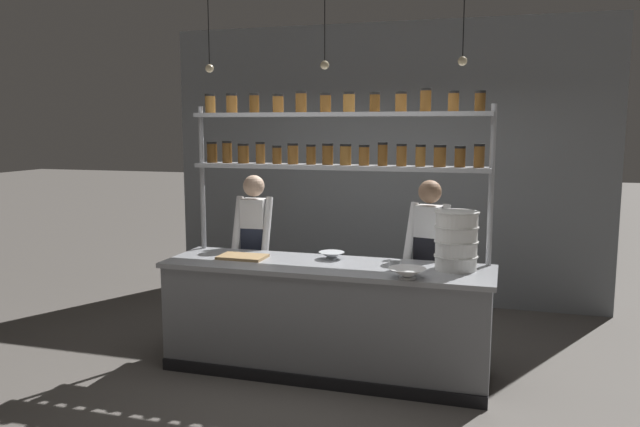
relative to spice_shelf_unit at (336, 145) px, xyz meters
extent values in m
plane|color=#5B5651|center=(0.01, -0.33, -1.88)|extent=(40.00, 40.00, 0.00)
cube|color=gray|center=(0.01, 2.03, -0.28)|extent=(5.12, 0.12, 3.21)
cube|color=gray|center=(0.01, -0.33, -1.44)|extent=(2.66, 0.72, 0.88)
cube|color=#999BA0|center=(0.01, -0.33, -0.98)|extent=(2.72, 0.76, 0.04)
cube|color=black|center=(0.01, -0.70, -1.83)|extent=(2.66, 0.03, 0.10)
cylinder|color=#999BA0|center=(-1.27, 0.00, -0.77)|extent=(0.04, 0.04, 2.22)
cylinder|color=#999BA0|center=(1.29, 0.00, -0.77)|extent=(0.04, 0.04, 2.22)
cube|color=#999BA0|center=(0.01, 0.00, -0.18)|extent=(2.56, 0.28, 0.04)
cylinder|color=#513314|center=(-1.16, 0.00, -0.08)|extent=(0.09, 0.09, 0.17)
cylinder|color=black|center=(-1.16, 0.00, 0.01)|extent=(0.10, 0.10, 0.02)
cylinder|color=brown|center=(-1.01, 0.00, -0.08)|extent=(0.09, 0.09, 0.18)
cylinder|color=black|center=(-1.01, 0.00, 0.02)|extent=(0.09, 0.09, 0.02)
cylinder|color=brown|center=(-0.85, 0.00, -0.09)|extent=(0.10, 0.10, 0.16)
cylinder|color=black|center=(-0.85, 0.00, 0.00)|extent=(0.10, 0.10, 0.02)
cylinder|color=brown|center=(-0.69, 0.00, -0.08)|extent=(0.08, 0.08, 0.17)
cylinder|color=black|center=(-0.69, 0.00, 0.02)|extent=(0.08, 0.08, 0.02)
cylinder|color=brown|center=(-0.53, 0.00, -0.09)|extent=(0.08, 0.08, 0.14)
cylinder|color=black|center=(-0.53, 0.00, -0.01)|extent=(0.08, 0.08, 0.02)
cylinder|color=brown|center=(-0.39, 0.00, -0.08)|extent=(0.09, 0.09, 0.16)
cylinder|color=black|center=(-0.39, 0.00, 0.01)|extent=(0.10, 0.10, 0.02)
cylinder|color=brown|center=(-0.22, 0.00, -0.09)|extent=(0.08, 0.08, 0.15)
cylinder|color=black|center=(-0.22, 0.00, 0.00)|extent=(0.08, 0.08, 0.02)
cylinder|color=brown|center=(-0.07, 0.00, -0.08)|extent=(0.09, 0.09, 0.16)
cylinder|color=black|center=(-0.07, 0.00, 0.01)|extent=(0.10, 0.10, 0.02)
cylinder|color=brown|center=(0.09, 0.00, -0.09)|extent=(0.10, 0.10, 0.16)
cylinder|color=black|center=(0.09, 0.00, 0.00)|extent=(0.10, 0.10, 0.02)
cylinder|color=brown|center=(0.25, 0.00, -0.09)|extent=(0.09, 0.09, 0.15)
cylinder|color=black|center=(0.25, 0.00, 0.00)|extent=(0.09, 0.09, 0.02)
cylinder|color=brown|center=(0.41, 0.00, -0.08)|extent=(0.08, 0.08, 0.18)
cylinder|color=black|center=(0.41, 0.00, 0.02)|extent=(0.08, 0.08, 0.02)
cylinder|color=brown|center=(0.57, 0.00, -0.08)|extent=(0.08, 0.08, 0.17)
cylinder|color=black|center=(0.57, 0.00, 0.01)|extent=(0.09, 0.09, 0.02)
cylinder|color=brown|center=(0.72, 0.00, -0.09)|extent=(0.08, 0.08, 0.16)
cylinder|color=black|center=(0.72, 0.00, 0.01)|extent=(0.08, 0.08, 0.02)
cylinder|color=brown|center=(0.88, 0.00, -0.09)|extent=(0.10, 0.10, 0.16)
cylinder|color=black|center=(0.88, 0.00, 0.00)|extent=(0.10, 0.10, 0.02)
cylinder|color=brown|center=(1.04, 0.00, -0.09)|extent=(0.09, 0.09, 0.15)
cylinder|color=black|center=(1.04, 0.00, 0.00)|extent=(0.09, 0.09, 0.02)
cylinder|color=brown|center=(1.19, 0.00, -0.08)|extent=(0.09, 0.09, 0.17)
cylinder|color=black|center=(1.19, 0.00, 0.01)|extent=(0.09, 0.09, 0.02)
cube|color=#999BA0|center=(0.01, 0.00, 0.26)|extent=(2.56, 0.28, 0.04)
cylinder|color=brown|center=(-1.17, 0.00, 0.35)|extent=(0.09, 0.09, 0.15)
cylinder|color=black|center=(-1.17, 0.00, 0.44)|extent=(0.10, 0.10, 0.02)
cylinder|color=brown|center=(-0.96, 0.00, 0.35)|extent=(0.10, 0.10, 0.15)
cylinder|color=black|center=(-0.96, 0.00, 0.44)|extent=(0.10, 0.10, 0.02)
cylinder|color=#513314|center=(-0.74, 0.00, 0.35)|extent=(0.09, 0.09, 0.15)
cylinder|color=black|center=(-0.74, 0.00, 0.44)|extent=(0.09, 0.09, 0.02)
cylinder|color=brown|center=(-0.52, 0.00, 0.35)|extent=(0.10, 0.10, 0.14)
cylinder|color=black|center=(-0.52, 0.00, 0.43)|extent=(0.10, 0.10, 0.02)
cylinder|color=brown|center=(-0.31, 0.00, 0.36)|extent=(0.10, 0.10, 0.16)
cylinder|color=black|center=(-0.31, 0.00, 0.45)|extent=(0.10, 0.10, 0.02)
cylinder|color=brown|center=(-0.09, 0.00, 0.35)|extent=(0.09, 0.09, 0.14)
cylinder|color=black|center=(-0.09, 0.00, 0.43)|extent=(0.10, 0.10, 0.02)
cylinder|color=brown|center=(0.11, 0.00, 0.35)|extent=(0.10, 0.10, 0.15)
cylinder|color=black|center=(0.11, 0.00, 0.44)|extent=(0.10, 0.10, 0.02)
cylinder|color=#513314|center=(0.33, 0.00, 0.35)|extent=(0.09, 0.09, 0.14)
cylinder|color=black|center=(0.33, 0.00, 0.43)|extent=(0.09, 0.09, 0.02)
cylinder|color=brown|center=(0.55, 0.00, 0.35)|extent=(0.09, 0.09, 0.15)
cylinder|color=black|center=(0.55, 0.00, 0.43)|extent=(0.10, 0.10, 0.02)
cylinder|color=brown|center=(0.75, 0.00, 0.36)|extent=(0.09, 0.09, 0.17)
cylinder|color=black|center=(0.75, 0.00, 0.46)|extent=(0.09, 0.09, 0.02)
cylinder|color=brown|center=(0.98, 0.00, 0.35)|extent=(0.09, 0.09, 0.14)
cylinder|color=black|center=(0.98, 0.00, 0.43)|extent=(0.09, 0.09, 0.02)
cylinder|color=#513314|center=(1.18, 0.00, 0.35)|extent=(0.09, 0.09, 0.14)
cylinder|color=black|center=(1.18, 0.00, 0.43)|extent=(0.09, 0.09, 0.02)
cylinder|color=black|center=(-0.93, 0.22, -1.50)|extent=(0.11, 0.11, 0.77)
cylinder|color=black|center=(-0.78, 0.23, -1.50)|extent=(0.11, 0.11, 0.77)
cube|color=#232838|center=(-0.85, 0.23, -0.95)|extent=(0.23, 0.19, 0.33)
cube|color=white|center=(-0.85, 0.23, -0.65)|extent=(0.23, 0.20, 0.27)
sphere|color=beige|center=(-0.85, 0.23, -0.39)|extent=(0.20, 0.20, 0.20)
cylinder|color=white|center=(-0.99, 0.16, -0.74)|extent=(0.09, 0.24, 0.51)
cylinder|color=white|center=(-0.71, 0.18, -0.74)|extent=(0.09, 0.24, 0.51)
cylinder|color=black|center=(0.70, 0.24, -1.50)|extent=(0.11, 0.11, 0.76)
cylinder|color=black|center=(0.86, 0.21, -1.50)|extent=(0.11, 0.11, 0.76)
cube|color=black|center=(0.78, 0.23, -0.95)|extent=(0.25, 0.21, 0.33)
cube|color=white|center=(0.78, 0.23, -0.65)|extent=(0.25, 0.22, 0.27)
sphere|color=#A37A5B|center=(0.78, 0.23, -0.40)|extent=(0.20, 0.20, 0.20)
cylinder|color=white|center=(0.63, 0.20, -0.74)|extent=(0.12, 0.25, 0.50)
cylinder|color=white|center=(0.91, 0.14, -0.74)|extent=(0.12, 0.25, 0.50)
cylinder|color=white|center=(1.05, -0.23, -0.91)|extent=(0.33, 0.33, 0.10)
cylinder|color=silver|center=(1.05, -0.23, -0.85)|extent=(0.35, 0.35, 0.01)
cylinder|color=white|center=(1.05, -0.23, -0.79)|extent=(0.33, 0.33, 0.10)
cylinder|color=silver|center=(1.05, -0.23, -0.73)|extent=(0.35, 0.35, 0.01)
cylinder|color=white|center=(1.05, -0.23, -0.68)|extent=(0.33, 0.33, 0.10)
cylinder|color=silver|center=(1.05, -0.23, -0.62)|extent=(0.35, 0.35, 0.01)
cylinder|color=white|center=(1.05, -0.23, -0.56)|extent=(0.33, 0.33, 0.10)
cylinder|color=silver|center=(1.05, -0.23, -0.50)|extent=(0.35, 0.35, 0.01)
cube|color=#A88456|center=(-0.74, -0.32, -0.95)|extent=(0.40, 0.26, 0.02)
cylinder|color=white|center=(0.73, -0.63, -0.96)|extent=(0.13, 0.13, 0.01)
cone|color=white|center=(0.73, -0.63, -0.92)|extent=(0.29, 0.29, 0.08)
cylinder|color=silver|center=(0.00, -0.13, -0.96)|extent=(0.10, 0.10, 0.01)
cone|color=silver|center=(0.00, -0.13, -0.93)|extent=(0.22, 0.22, 0.06)
cylinder|color=#B2B7BC|center=(0.60, -0.40, -0.92)|extent=(0.09, 0.09, 0.08)
cylinder|color=black|center=(-1.00, -0.33, 0.96)|extent=(0.01, 0.01, 0.64)
sphere|color=#F9E5B2|center=(-1.00, -0.33, 0.64)|extent=(0.07, 0.07, 0.07)
cylinder|color=black|center=(0.00, -0.33, 0.96)|extent=(0.01, 0.01, 0.64)
sphere|color=#F9E5B2|center=(0.00, -0.33, 0.64)|extent=(0.07, 0.07, 0.07)
cylinder|color=black|center=(1.06, -0.33, 0.96)|extent=(0.01, 0.01, 0.64)
sphere|color=#F9E5B2|center=(1.06, -0.33, 0.64)|extent=(0.07, 0.07, 0.07)
camera|label=1|loc=(1.40, -5.15, 0.17)|focal=35.00mm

